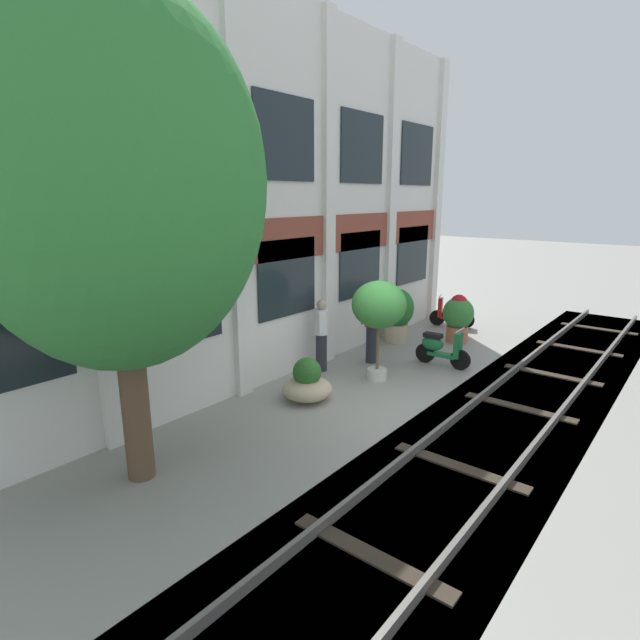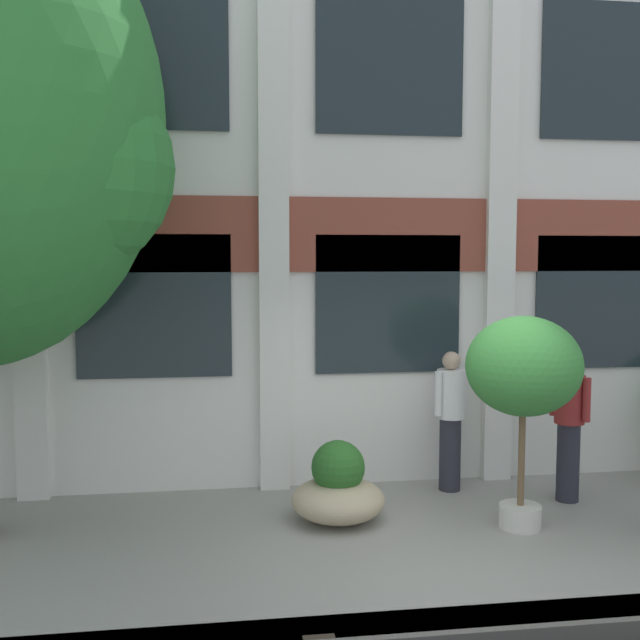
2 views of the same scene
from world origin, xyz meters
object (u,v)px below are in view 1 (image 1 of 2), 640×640
at_px(broadleaf_tree, 114,190).
at_px(resident_by_doorway, 372,327).
at_px(potted_plant_glazed_jar, 458,316).
at_px(potted_plant_fluted_column, 397,313).
at_px(potted_plant_wide_bowl, 307,384).
at_px(resident_watching_tracks, 321,333).
at_px(scooter_second_parked, 440,348).
at_px(potted_plant_terracotta_small, 379,307).
at_px(scooter_near_curb, 454,313).

distance_m(broadleaf_tree, resident_by_doorway, 7.18).
distance_m(potted_plant_glazed_jar, potted_plant_fluted_column, 1.71).
bearing_deg(potted_plant_wide_bowl, resident_watching_tracks, 29.21).
distance_m(broadleaf_tree, resident_watching_tracks, 6.15).
distance_m(potted_plant_glazed_jar, resident_by_doorway, 3.15).
bearing_deg(scooter_second_parked, resident_watching_tracks, -135.70).
bearing_deg(potted_plant_wide_bowl, potted_plant_fluted_column, 8.43).
height_order(broadleaf_tree, scooter_second_parked, broadleaf_tree).
xyz_separation_m(potted_plant_terracotta_small, scooter_near_curb, (5.42, 0.61, -1.22)).
distance_m(broadleaf_tree, scooter_near_curb, 11.56).
bearing_deg(broadleaf_tree, resident_by_doorway, 1.83).
bearing_deg(resident_watching_tracks, potted_plant_wide_bowl, -90.71).
height_order(broadleaf_tree, resident_watching_tracks, broadleaf_tree).
xyz_separation_m(broadleaf_tree, scooter_near_curb, (10.97, 0.07, -3.64)).
xyz_separation_m(potted_plant_terracotta_small, scooter_second_parked, (1.74, -0.68, -1.22)).
bearing_deg(scooter_near_curb, potted_plant_wide_bowl, 73.45).
xyz_separation_m(potted_plant_wide_bowl, scooter_near_curb, (7.28, 0.13, 0.11)).
bearing_deg(potted_plant_fluted_column, scooter_near_curb, -12.43).
bearing_deg(resident_watching_tracks, scooter_second_parked, 16.05).
relative_size(potted_plant_wide_bowl, resident_by_doorway, 0.60).
bearing_deg(resident_watching_tracks, scooter_near_curb, 52.95).
distance_m(scooter_near_curb, scooter_second_parked, 3.90).
relative_size(potted_plant_glazed_jar, scooter_second_parked, 0.98).
bearing_deg(scooter_second_parked, resident_by_doorway, -150.97).
relative_size(broadleaf_tree, potted_plant_wide_bowl, 6.58).
bearing_deg(potted_plant_glazed_jar, potted_plant_fluted_column, 128.45).
bearing_deg(potted_plant_glazed_jar, resident_by_doorway, 163.30).
relative_size(potted_plant_glazed_jar, resident_by_doorway, 0.80).
xyz_separation_m(potted_plant_terracotta_small, resident_by_doorway, (0.89, 0.74, -0.75)).
relative_size(scooter_near_curb, resident_by_doorway, 0.79).
distance_m(potted_plant_terracotta_small, resident_watching_tracks, 1.56).
distance_m(potted_plant_glazed_jar, resident_watching_tracks, 4.50).
bearing_deg(resident_by_doorway, scooter_second_parked, 92.39).
bearing_deg(broadleaf_tree, scooter_second_parked, -9.48).
xyz_separation_m(potted_plant_glazed_jar, resident_watching_tracks, (-4.25, 1.49, 0.16)).
bearing_deg(potted_plant_wide_bowl, scooter_second_parked, -17.82).
bearing_deg(resident_watching_tracks, potted_plant_terracotta_small, -15.68).
bearing_deg(scooter_near_curb, potted_plant_terracotta_small, 78.83).
relative_size(potted_plant_glazed_jar, potted_plant_fluted_column, 0.89).
xyz_separation_m(broadleaf_tree, potted_plant_terracotta_small, (5.55, -0.54, -2.42)).
bearing_deg(scooter_second_parked, potted_plant_fluted_column, 147.46).
height_order(scooter_near_curb, resident_by_doorway, resident_by_doorway).
bearing_deg(potted_plant_fluted_column, resident_watching_tracks, 177.24).
bearing_deg(broadleaf_tree, potted_plant_wide_bowl, -0.94).
bearing_deg(potted_plant_glazed_jar, scooter_second_parked, -166.52).
distance_m(broadleaf_tree, scooter_second_parked, 8.24).
relative_size(scooter_second_parked, resident_by_doorway, 0.82).
xyz_separation_m(potted_plant_glazed_jar, potted_plant_fluted_column, (-1.06, 1.33, 0.09)).
bearing_deg(scooter_second_parked, broadleaf_tree, -101.15).
xyz_separation_m(potted_plant_wide_bowl, resident_watching_tracks, (1.52, 0.85, 0.58)).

